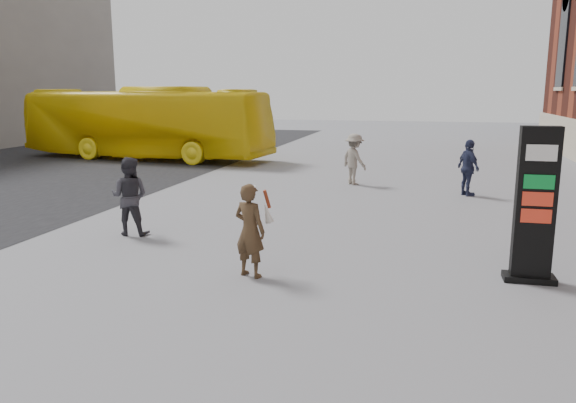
% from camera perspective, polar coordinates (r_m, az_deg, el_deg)
% --- Properties ---
extents(ground, '(100.00, 100.00, 0.00)m').
position_cam_1_polar(ground, '(9.08, -6.92, -8.81)').
color(ground, '#9E9EA3').
extents(info_pylon, '(0.82, 0.42, 2.55)m').
position_cam_1_polar(info_pylon, '(9.88, 23.81, -0.38)').
color(info_pylon, black).
rests_on(info_pylon, ground).
extents(woman, '(0.73, 0.69, 1.59)m').
position_cam_1_polar(woman, '(9.41, -3.86, -2.82)').
color(woman, '#3F2C1A').
rests_on(woman, ground).
extents(bus, '(11.88, 3.96, 3.25)m').
position_cam_1_polar(bus, '(26.44, -14.24, 7.73)').
color(bus, yellow).
rests_on(bus, road).
extents(pedestrian_a, '(0.90, 0.74, 1.70)m').
position_cam_1_polar(pedestrian_a, '(12.58, -15.80, 0.51)').
color(pedestrian_a, '#323137').
rests_on(pedestrian_a, ground).
extents(pedestrian_b, '(1.22, 1.21, 1.69)m').
position_cam_1_polar(pedestrian_b, '(18.77, 6.75, 4.29)').
color(pedestrian_b, gray).
rests_on(pedestrian_b, ground).
extents(pedestrian_c, '(0.84, 1.05, 1.67)m').
position_cam_1_polar(pedestrian_c, '(17.46, 17.85, 3.27)').
color(pedestrian_c, '#2A3050').
rests_on(pedestrian_c, ground).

